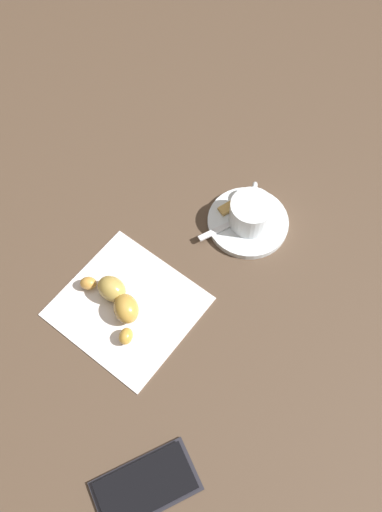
{
  "coord_description": "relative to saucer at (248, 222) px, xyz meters",
  "views": [
    {
      "loc": [
        -0.23,
        -0.3,
        0.74
      ],
      "look_at": [
        0.01,
        -0.01,
        0.03
      ],
      "focal_mm": 37.79,
      "sensor_mm": 36.0,
      "label": 1
    }
  ],
  "objects": [
    {
      "name": "croissant",
      "position": [
        -0.24,
        0.02,
        0.02
      ],
      "size": [
        0.06,
        0.13,
        0.04
      ],
      "color": "#BD8D36",
      "rests_on": "napkin"
    },
    {
      "name": "saucer",
      "position": [
        0.0,
        0.0,
        0.0
      ],
      "size": [
        0.13,
        0.13,
        0.01
      ],
      "primitive_type": "cylinder",
      "color": "white",
      "rests_on": "ground"
    },
    {
      "name": "espresso_cup",
      "position": [
        0.0,
        -0.0,
        0.03
      ],
      "size": [
        0.08,
        0.07,
        0.05
      ],
      "color": "white",
      "rests_on": "saucer"
    },
    {
      "name": "napkin",
      "position": [
        -0.23,
        0.0,
        -0.0
      ],
      "size": [
        0.22,
        0.23,
        0.0
      ],
      "primitive_type": "cube",
      "rotation": [
        0.0,
        0.0,
        0.23
      ],
      "color": "silver",
      "rests_on": "ground"
    },
    {
      "name": "teaspoon",
      "position": [
        0.0,
        0.01,
        0.01
      ],
      "size": [
        0.13,
        0.04,
        0.01
      ],
      "color": "silver",
      "rests_on": "saucer"
    },
    {
      "name": "ground_plane",
      "position": [
        -0.13,
        0.01,
        -0.01
      ],
      "size": [
        1.8,
        1.8,
        0.0
      ],
      "primitive_type": "plane",
      "color": "#4B392A"
    },
    {
      "name": "cell_phone",
      "position": [
        -0.36,
        -0.21,
        -0.0
      ],
      "size": [
        0.14,
        0.1,
        0.01
      ],
      "color": "black",
      "rests_on": "ground"
    },
    {
      "name": "sugar_packet",
      "position": [
        0.01,
        0.04,
        0.01
      ],
      "size": [
        0.07,
        0.02,
        0.01
      ],
      "primitive_type": "cube",
      "rotation": [
        0.0,
        0.0,
        9.32
      ],
      "color": "tan",
      "rests_on": "saucer"
    }
  ]
}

